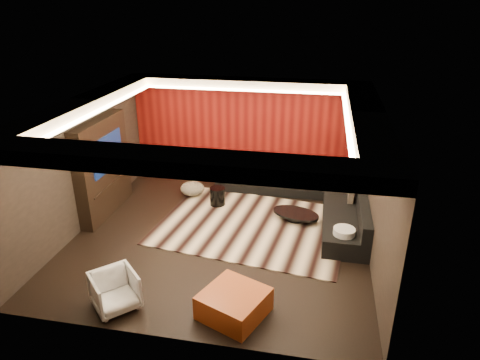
% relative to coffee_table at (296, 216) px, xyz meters
% --- Properties ---
extents(floor, '(6.00, 6.00, 0.02)m').
position_rel_coffee_table_xyz_m(floor, '(-1.50, -0.98, -0.12)').
color(floor, black).
rests_on(floor, ground).
extents(ceiling, '(6.00, 6.00, 0.02)m').
position_rel_coffee_table_xyz_m(ceiling, '(-1.50, -0.98, 2.70)').
color(ceiling, silver).
rests_on(ceiling, ground).
extents(wall_back, '(6.00, 0.02, 2.80)m').
position_rel_coffee_table_xyz_m(wall_back, '(-1.50, 2.03, 1.29)').
color(wall_back, black).
rests_on(wall_back, ground).
extents(wall_left, '(0.02, 6.00, 2.80)m').
position_rel_coffee_table_xyz_m(wall_left, '(-4.51, -0.98, 1.29)').
color(wall_left, black).
rests_on(wall_left, ground).
extents(wall_right, '(0.02, 6.00, 2.80)m').
position_rel_coffee_table_xyz_m(wall_right, '(1.51, -0.98, 1.29)').
color(wall_right, black).
rests_on(wall_right, ground).
extents(red_feature_wall, '(5.98, 0.05, 2.78)m').
position_rel_coffee_table_xyz_m(red_feature_wall, '(-1.50, 1.99, 1.29)').
color(red_feature_wall, '#6B0C0A').
rests_on(red_feature_wall, ground).
extents(soffit_back, '(6.00, 0.60, 0.22)m').
position_rel_coffee_table_xyz_m(soffit_back, '(-1.50, 1.72, 2.58)').
color(soffit_back, silver).
rests_on(soffit_back, ground).
extents(soffit_front, '(6.00, 0.60, 0.22)m').
position_rel_coffee_table_xyz_m(soffit_front, '(-1.50, -3.68, 2.58)').
color(soffit_front, silver).
rests_on(soffit_front, ground).
extents(soffit_left, '(0.60, 4.80, 0.22)m').
position_rel_coffee_table_xyz_m(soffit_left, '(-4.20, -0.98, 2.58)').
color(soffit_left, silver).
rests_on(soffit_left, ground).
extents(soffit_right, '(0.60, 4.80, 0.22)m').
position_rel_coffee_table_xyz_m(soffit_right, '(1.20, -0.98, 2.58)').
color(soffit_right, silver).
rests_on(soffit_right, ground).
extents(cove_back, '(4.80, 0.08, 0.04)m').
position_rel_coffee_table_xyz_m(cove_back, '(-1.50, 1.38, 2.49)').
color(cove_back, '#FFD899').
rests_on(cove_back, ground).
extents(cove_front, '(4.80, 0.08, 0.04)m').
position_rel_coffee_table_xyz_m(cove_front, '(-1.50, -3.34, 2.49)').
color(cove_front, '#FFD899').
rests_on(cove_front, ground).
extents(cove_left, '(0.08, 4.80, 0.04)m').
position_rel_coffee_table_xyz_m(cove_left, '(-3.86, -0.98, 2.49)').
color(cove_left, '#FFD899').
rests_on(cove_left, ground).
extents(cove_right, '(0.08, 4.80, 0.04)m').
position_rel_coffee_table_xyz_m(cove_right, '(0.86, -0.98, 2.49)').
color(cove_right, '#FFD899').
rests_on(cove_right, ground).
extents(tv_surround, '(0.30, 2.00, 2.20)m').
position_rel_coffee_table_xyz_m(tv_surround, '(-4.35, -0.38, 0.99)').
color(tv_surround, black).
rests_on(tv_surround, ground).
extents(tv_screen, '(0.04, 1.30, 0.80)m').
position_rel_coffee_table_xyz_m(tv_screen, '(-4.19, -0.38, 1.34)').
color(tv_screen, black).
rests_on(tv_screen, ground).
extents(tv_shelf, '(0.04, 1.60, 0.04)m').
position_rel_coffee_table_xyz_m(tv_shelf, '(-4.19, -0.38, 0.59)').
color(tv_shelf, black).
rests_on(tv_shelf, ground).
extents(rug, '(4.35, 3.49, 0.02)m').
position_rel_coffee_table_xyz_m(rug, '(-0.91, -0.42, -0.10)').
color(rug, beige).
rests_on(rug, floor).
extents(coffee_table, '(1.35, 1.35, 0.18)m').
position_rel_coffee_table_xyz_m(coffee_table, '(0.00, 0.00, 0.00)').
color(coffee_table, black).
rests_on(coffee_table, rug).
extents(drum_stool, '(0.47, 0.47, 0.43)m').
position_rel_coffee_table_xyz_m(drum_stool, '(-1.90, 0.41, 0.13)').
color(drum_stool, black).
rests_on(drum_stool, rug).
extents(striped_pouf, '(0.73, 0.73, 0.33)m').
position_rel_coffee_table_xyz_m(striped_pouf, '(-2.66, 0.83, 0.07)').
color(striped_pouf, beige).
rests_on(striped_pouf, rug).
extents(white_side_table, '(0.52, 0.52, 0.53)m').
position_rel_coffee_table_xyz_m(white_side_table, '(1.00, -1.13, 0.15)').
color(white_side_table, silver).
rests_on(white_side_table, floor).
extents(orange_ottoman, '(1.20, 1.20, 0.41)m').
position_rel_coffee_table_xyz_m(orange_ottoman, '(-0.73, -3.28, 0.09)').
color(orange_ottoman, '#973A13').
rests_on(orange_ottoman, floor).
extents(armchair, '(0.96, 0.96, 0.63)m').
position_rel_coffee_table_xyz_m(armchair, '(-2.64, -3.48, 0.20)').
color(armchair, silver).
rests_on(armchair, floor).
extents(sectional_sofa, '(3.65, 3.50, 0.75)m').
position_rel_coffee_table_xyz_m(sectional_sofa, '(0.23, 0.89, 0.15)').
color(sectional_sofa, black).
rests_on(sectional_sofa, floor).
extents(throw_pillows, '(1.76, 1.65, 0.50)m').
position_rel_coffee_table_xyz_m(throw_pillows, '(0.58, 1.15, 0.51)').
color(throw_pillows, tan).
rests_on(throw_pillows, sectional_sofa).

